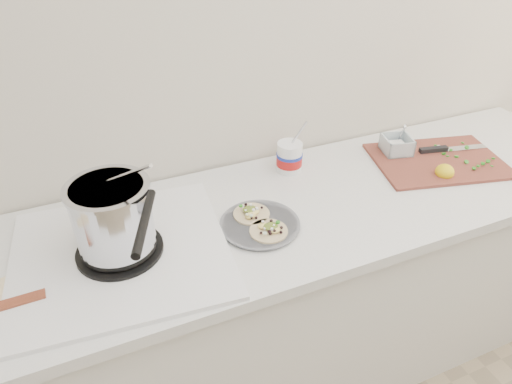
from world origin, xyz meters
name	(u,v)px	position (x,y,z in m)	size (l,w,h in m)	color
counter	(299,292)	(0.00, 1.43, 0.45)	(2.44, 0.66, 0.90)	silver
stove	(116,230)	(-0.62, 1.39, 1.00)	(0.65, 0.61, 0.29)	silver
taco_plate	(260,222)	(-0.20, 1.35, 0.92)	(0.25, 0.25, 0.04)	slate
tub	(290,155)	(0.03, 1.62, 0.97)	(0.10, 0.10, 0.21)	white
cutboard	(434,157)	(0.58, 1.46, 0.92)	(0.55, 0.44, 0.07)	brown
bacon_plate	(15,305)	(-0.90, 1.30, 0.91)	(0.24, 0.24, 0.02)	beige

